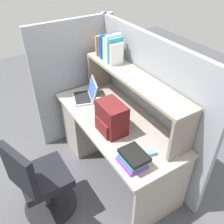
{
  "coord_description": "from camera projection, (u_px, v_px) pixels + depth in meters",
  "views": [
    {
      "loc": [
        1.67,
        -1.08,
        2.29
      ],
      "look_at": [
        0.0,
        -0.05,
        0.85
      ],
      "focal_mm": 39.38,
      "sensor_mm": 36.0,
      "label": 1
    }
  ],
  "objects": [
    {
      "name": "cubicle_partition_rear",
      "position": [
        146.0,
        105.0,
        2.66
      ],
      "size": [
        1.84,
        0.05,
        1.55
      ],
      "primitive_type": "cube",
      "color": "gray",
      "rests_on": "ground_plane"
    },
    {
      "name": "cubicle_partition_left",
      "position": [
        76.0,
        83.0,
        3.06
      ],
      "size": [
        0.05,
        1.06,
        1.55
      ],
      "primitive_type": "cube",
      "color": "gray",
      "rests_on": "ground_plane"
    },
    {
      "name": "backpack",
      "position": [
        111.0,
        118.0,
        2.31
      ],
      "size": [
        0.3,
        0.22,
        0.31
      ],
      "color": "#591919",
      "rests_on": "desk"
    },
    {
      "name": "computer_mouse",
      "position": [
        150.0,
        153.0,
        2.13
      ],
      "size": [
        0.08,
        0.11,
        0.03
      ],
      "primitive_type": "cube",
      "rotation": [
        0.0,
        0.0,
        -0.21
      ],
      "color": "#7299C6",
      "rests_on": "desk"
    },
    {
      "name": "office_chair",
      "position": [
        40.0,
        185.0,
        2.28
      ],
      "size": [
        0.52,
        0.54,
        0.93
      ],
      "rotation": [
        0.0,
        0.0,
        3.48
      ],
      "color": "black",
      "rests_on": "ground_plane"
    },
    {
      "name": "ground_plane",
      "position": [
        116.0,
        167.0,
        2.96
      ],
      "size": [
        8.0,
        8.0,
        0.0
      ],
      "primitive_type": "plane",
      "color": "#4C4C51"
    },
    {
      "name": "desk_book_stack",
      "position": [
        133.0,
        158.0,
        2.01
      ],
      "size": [
        0.24,
        0.19,
        0.13
      ],
      "color": "purple",
      "rests_on": "desk"
    },
    {
      "name": "desk",
      "position": [
        99.0,
        124.0,
        2.99
      ],
      "size": [
        1.6,
        0.7,
        0.73
      ],
      "color": "#AAA093",
      "rests_on": "ground_plane"
    },
    {
      "name": "paper_cup",
      "position": [
        99.0,
        102.0,
        2.7
      ],
      "size": [
        0.08,
        0.08,
        0.1
      ],
      "primitive_type": "cylinder",
      "color": "white",
      "rests_on": "desk"
    },
    {
      "name": "overhead_hutch",
      "position": [
        134.0,
        85.0,
        2.4
      ],
      "size": [
        1.44,
        0.28,
        0.45
      ],
      "color": "gray",
      "rests_on": "desk"
    },
    {
      "name": "laptop",
      "position": [
        86.0,
        94.0,
        2.83
      ],
      "size": [
        0.37,
        0.34,
        0.22
      ],
      "color": "#B7BABF",
      "rests_on": "desk"
    },
    {
      "name": "reference_books_on_shelf",
      "position": [
        110.0,
        48.0,
        2.58
      ],
      "size": [
        0.33,
        0.18,
        0.29
      ],
      "color": "orange",
      "rests_on": "overhead_hutch"
    }
  ]
}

